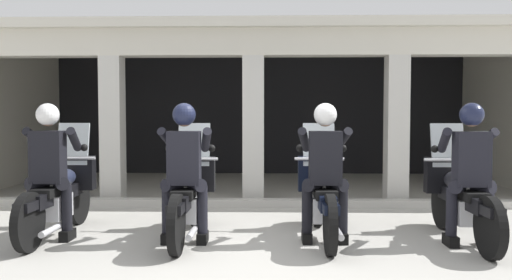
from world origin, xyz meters
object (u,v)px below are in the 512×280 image
object	(u,v)px
motorcycle_far_left	(60,193)
police_officer_center_right	(325,160)
police_officer_far_left	(49,159)
motorcycle_center_right	(322,195)
motorcycle_far_right	(460,197)
motorcycle_center_left	(189,195)
police_officer_center_left	(185,160)
police_officer_far_right	(470,162)

from	to	relation	value
motorcycle_far_left	police_officer_center_right	bearing A→B (deg)	7.88
police_officer_far_left	motorcycle_center_right	xyz separation A→B (m)	(3.17, 0.25, -0.44)
motorcycle_far_left	police_officer_far_left	size ratio (longest dim) A/B	1.29
motorcycle_center_right	police_officer_center_right	distance (m)	0.52
motorcycle_center_right	motorcycle_far_right	size ratio (longest dim) A/B	1.00
motorcycle_center_left	police_officer_center_left	distance (m)	0.52
motorcycle_far_left	motorcycle_far_right	bearing A→B (deg)	11.89
motorcycle_far_right	motorcycle_far_left	bearing A→B (deg)	-169.03
motorcycle_center_left	motorcycle_far_right	distance (m)	3.17
police_officer_far_left	motorcycle_center_left	xyz separation A→B (m)	(1.59, 0.20, -0.44)
police_officer_far_left	motorcycle_center_left	size ratio (longest dim) A/B	0.78
police_officer_far_left	police_officer_far_right	xyz separation A→B (m)	(4.75, -0.14, 0.00)
police_officer_far_left	motorcycle_far_right	bearing A→B (deg)	15.31
motorcycle_center_right	police_officer_far_left	bearing A→B (deg)	-165.75
motorcycle_center_right	police_officer_far_right	xyz separation A→B (m)	(1.58, -0.39, 0.44)
police_officer_far_left	police_officer_center_right	size ratio (longest dim) A/B	1.00
police_officer_far_left	police_officer_center_left	size ratio (longest dim) A/B	1.00
police_officer_far_left	police_officer_center_left	distance (m)	1.59
police_officer_far_left	police_officer_far_right	size ratio (longest dim) A/B	1.00
police_officer_far_right	motorcycle_center_right	bearing A→B (deg)	178.80
motorcycle_far_right	police_officer_far_right	world-z (taller)	police_officer_far_right
police_officer_center_right	motorcycle_center_right	bearing A→B (deg)	99.51
police_officer_center_right	motorcycle_far_left	bearing A→B (deg)	-175.98
motorcycle_center_right	motorcycle_far_right	distance (m)	1.59
motorcycle_center_right	police_officer_center_right	xyz separation A→B (m)	(-0.00, -0.28, 0.44)
motorcycle_far_left	police_officer_center_left	bearing A→B (deg)	0.43
motorcycle_far_left	motorcycle_far_right	world-z (taller)	same
motorcycle_far_left	motorcycle_far_right	xyz separation A→B (m)	(4.75, -0.14, 0.00)
motorcycle_center_left	police_officer_center_left	bearing A→B (deg)	-80.37
police_officer_center_left	police_officer_center_right	xyz separation A→B (m)	(1.58, 0.05, 0.00)
police_officer_far_left	motorcycle_center_right	distance (m)	3.21
police_officer_far_left	motorcycle_center_right	world-z (taller)	police_officer_far_left
motorcycle_center_right	police_officer_center_left	bearing A→B (deg)	-158.27
police_officer_far_left	motorcycle_center_right	bearing A→B (deg)	18.10
motorcycle_far_left	motorcycle_far_right	size ratio (longest dim) A/B	1.00
police_officer_center_right	motorcycle_far_right	world-z (taller)	police_officer_center_right
motorcycle_far_left	police_officer_far_right	bearing A→B (deg)	8.49
police_officer_center_left	police_officer_far_right	distance (m)	3.17
police_officer_center_left	police_officer_center_right	distance (m)	1.58
motorcycle_far_left	motorcycle_center_left	xyz separation A→B (m)	(1.58, -0.09, 0.00)
motorcycle_far_right	police_officer_far_right	bearing A→B (deg)	-77.55
motorcycle_far_right	motorcycle_center_left	bearing A→B (deg)	-168.31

